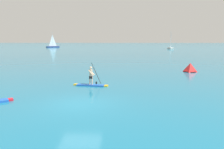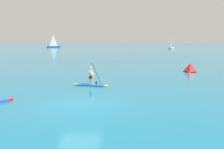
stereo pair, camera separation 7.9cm
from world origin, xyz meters
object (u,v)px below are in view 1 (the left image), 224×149
Objects in this scene: paddleboarder_mid_center at (91,81)px; sailboat_left_horizon at (53,46)px; race_marker_buoy at (190,68)px; sailboat_right_horizon at (171,47)px.

sailboat_left_horizon is at bearing 117.85° from paddleboarder_mid_center.
paddleboarder_mid_center is 1.83× the size of race_marker_buoy.
sailboat_left_horizon is at bearing 116.66° from race_marker_buoy.
paddleboarder_mid_center is 72.91m from sailboat_right_horizon.
paddleboarder_mid_center is 89.70m from sailboat_left_horizon.
sailboat_right_horizon is (49.96, -15.76, 0.00)m from sailboat_left_horizon.
sailboat_right_horizon is (22.06, 69.49, 0.49)m from paddleboarder_mid_center.
paddleboarder_mid_center reaches higher than race_marker_buoy.
race_marker_buoy is at bearing -102.96° from sailboat_left_horizon.
race_marker_buoy is (10.69, 8.39, 0.08)m from paddleboarder_mid_center.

